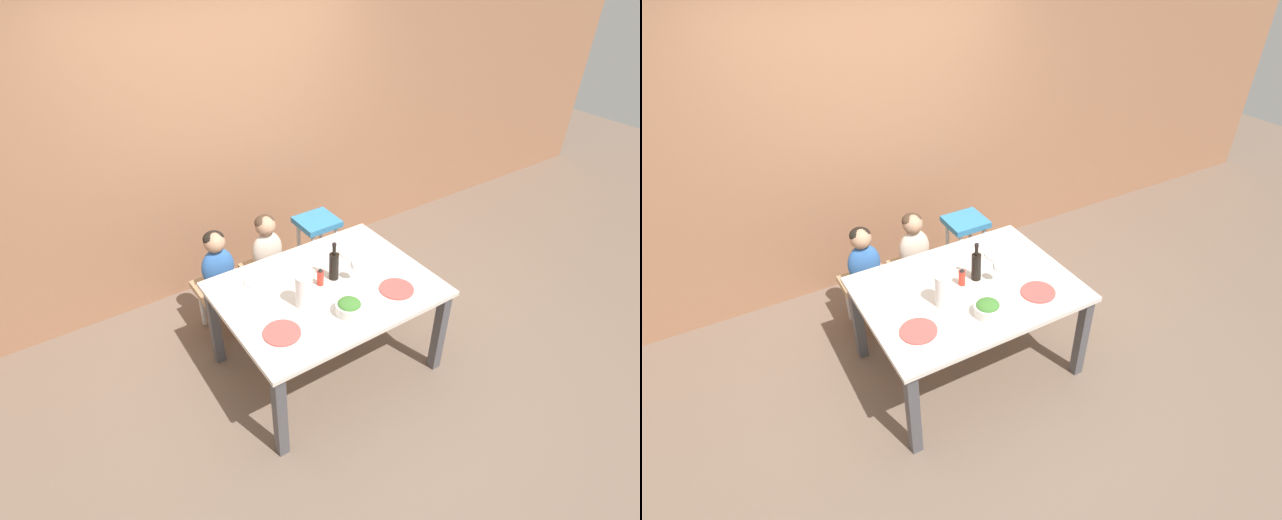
{
  "view_description": "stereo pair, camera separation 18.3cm",
  "coord_description": "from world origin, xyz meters",
  "views": [
    {
      "loc": [
        -1.53,
        -2.22,
        2.85
      ],
      "look_at": [
        0.0,
        0.08,
        0.91
      ],
      "focal_mm": 28.0,
      "sensor_mm": 36.0,
      "label": 1
    },
    {
      "loc": [
        -1.37,
        -2.31,
        2.85
      ],
      "look_at": [
        0.0,
        0.08,
        0.91
      ],
      "focal_mm": 28.0,
      "sensor_mm": 36.0,
      "label": 2
    }
  ],
  "objects": [
    {
      "name": "person_child_left",
      "position": [
        -0.47,
        0.79,
        0.7
      ],
      "size": [
        0.26,
        0.17,
        0.48
      ],
      "color": "#3366B2",
      "rests_on": "chair_far_left"
    },
    {
      "name": "dinner_plate_front_right",
      "position": [
        0.38,
        -0.29,
        0.74
      ],
      "size": [
        0.24,
        0.24,
        0.01
      ],
      "color": "#D14C47",
      "rests_on": "dining_table"
    },
    {
      "name": "dinner_plate_back_left",
      "position": [
        -0.34,
        0.32,
        0.74
      ],
      "size": [
        0.24,
        0.24,
        0.01
      ],
      "color": "silver",
      "rests_on": "dining_table"
    },
    {
      "name": "wall_back",
      "position": [
        0.0,
        1.47,
        1.35
      ],
      "size": [
        10.0,
        0.06,
        2.7
      ],
      "color": "#9E6B4C",
      "rests_on": "ground_plane"
    },
    {
      "name": "chair_right_highchair",
      "position": [
        0.44,
        0.79,
        0.56
      ],
      "size": [
        0.33,
        0.31,
        0.74
      ],
      "color": "silver",
      "rests_on": "ground_plane"
    },
    {
      "name": "wine_glass_near",
      "position": [
        0.21,
        -0.04,
        0.86
      ],
      "size": [
        0.07,
        0.07,
        0.18
      ],
      "color": "white",
      "rests_on": "dining_table"
    },
    {
      "name": "dinner_plate_front_left",
      "position": [
        -0.49,
        -0.23,
        0.74
      ],
      "size": [
        0.24,
        0.24,
        0.01
      ],
      "color": "#D14C47",
      "rests_on": "dining_table"
    },
    {
      "name": "ground_plane",
      "position": [
        0.0,
        0.0,
        0.0
      ],
      "size": [
        14.0,
        14.0,
        0.0
      ],
      "primitive_type": "plane",
      "color": "#705B4C"
    },
    {
      "name": "salad_bowl_large",
      "position": [
        -0.03,
        -0.3,
        0.78
      ],
      "size": [
        0.18,
        0.18,
        0.1
      ],
      "color": "silver",
      "rests_on": "dining_table"
    },
    {
      "name": "dinner_plate_back_right",
      "position": [
        0.41,
        0.23,
        0.74
      ],
      "size": [
        0.24,
        0.24,
        0.01
      ],
      "color": "silver",
      "rests_on": "dining_table"
    },
    {
      "name": "chair_far_left",
      "position": [
        -0.47,
        0.79,
        0.37
      ],
      "size": [
        0.38,
        0.36,
        0.44
      ],
      "color": "silver",
      "rests_on": "ground_plane"
    },
    {
      "name": "paper_towel_roll",
      "position": [
        -0.23,
        -0.07,
        0.85
      ],
      "size": [
        0.11,
        0.11,
        0.23
      ],
      "color": "white",
      "rests_on": "dining_table"
    },
    {
      "name": "wine_bottle",
      "position": [
        0.1,
        0.06,
        0.84
      ],
      "size": [
        0.07,
        0.07,
        0.29
      ],
      "color": "black",
      "rests_on": "dining_table"
    },
    {
      "name": "condiment_bottle_hot_sauce",
      "position": [
        -0.02,
        0.05,
        0.8
      ],
      "size": [
        0.05,
        0.05,
        0.14
      ],
      "color": "red",
      "rests_on": "dining_table"
    },
    {
      "name": "person_child_center",
      "position": [
        -0.04,
        0.79,
        0.7
      ],
      "size": [
        0.26,
        0.17,
        0.48
      ],
      "color": "beige",
      "rests_on": "chair_far_center"
    },
    {
      "name": "chair_far_center",
      "position": [
        -0.04,
        0.79,
        0.37
      ],
      "size": [
        0.38,
        0.36,
        0.44
      ],
      "color": "silver",
      "rests_on": "ground_plane"
    },
    {
      "name": "dining_table",
      "position": [
        0.0,
        0.0,
        0.64
      ],
      "size": [
        1.45,
        1.08,
        0.73
      ],
      "color": "silver",
      "rests_on": "ground_plane"
    }
  ]
}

